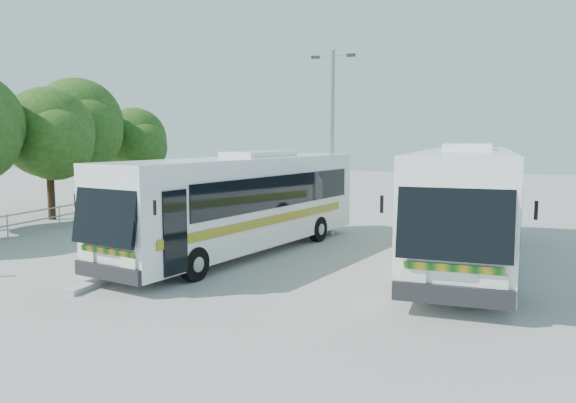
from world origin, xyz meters
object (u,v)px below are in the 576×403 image
(tree_far_d, at_px, (78,123))
(coach_adjacent, at_px, (465,201))
(tree_far_e, at_px, (135,140))
(coach_main, at_px, (243,201))
(lamppost, at_px, (332,134))
(tree_far_c, at_px, (49,133))

(tree_far_d, relative_size, coach_adjacent, 0.56)
(tree_far_d, xyz_separation_m, tree_far_e, (0.68, 4.50, -0.93))
(tree_far_e, bearing_deg, coach_main, -45.84)
(coach_main, bearing_deg, lamppost, 80.78)
(tree_far_d, relative_size, tree_far_e, 1.24)
(tree_far_c, distance_m, tree_far_e, 8.22)
(tree_far_e, bearing_deg, tree_far_c, -86.46)
(coach_adjacent, distance_m, lamppost, 6.82)
(tree_far_e, bearing_deg, coach_adjacent, -30.93)
(tree_far_e, xyz_separation_m, coach_adjacent, (19.93, -11.94, -1.90))
(coach_main, relative_size, coach_adjacent, 0.93)
(tree_far_c, xyz_separation_m, coach_adjacent, (19.42, -3.74, -2.27))
(coach_main, bearing_deg, tree_far_c, 172.85)
(tree_far_e, distance_m, coach_adjacent, 23.31)
(tree_far_e, distance_m, lamppost, 16.79)
(lamppost, bearing_deg, coach_main, -108.68)
(tree_far_d, bearing_deg, coach_main, -32.51)
(tree_far_e, height_order, lamppost, lamppost)
(tree_far_d, xyz_separation_m, lamppost, (15.31, -3.74, -0.65))
(tree_far_c, distance_m, coach_main, 13.19)
(coach_adjacent, bearing_deg, lamppost, 146.96)
(tree_far_d, height_order, coach_main, tree_far_d)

